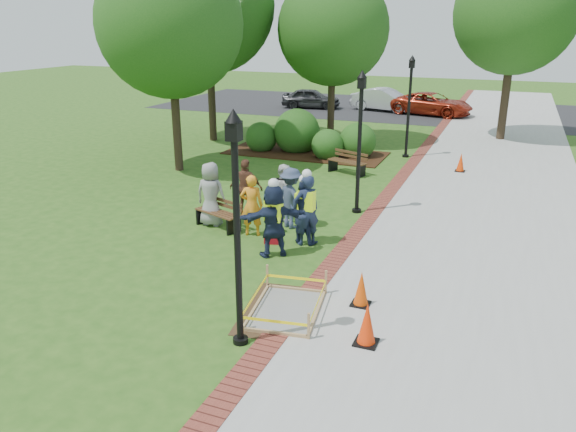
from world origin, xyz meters
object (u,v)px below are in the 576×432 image
at_px(lamp_near, 237,215).
at_px(hivis_worker_b, 306,208).
at_px(bench_near, 218,219).
at_px(wet_concrete_pad, 286,301).
at_px(cone_front, 367,325).
at_px(hivis_worker_a, 274,218).
at_px(hivis_worker_c, 304,209).

bearing_deg(lamp_near, hivis_worker_b, 96.22).
height_order(bench_near, lamp_near, lamp_near).
distance_m(wet_concrete_pad, cone_front, 1.91).
xyz_separation_m(bench_near, lamp_near, (3.27, -5.19, 2.22)).
bearing_deg(cone_front, hivis_worker_a, 135.22).
bearing_deg(hivis_worker_a, hivis_worker_c, 71.37).
height_order(wet_concrete_pad, hivis_worker_b, hivis_worker_b).
bearing_deg(hivis_worker_c, hivis_worker_b, -42.84).
bearing_deg(hivis_worker_a, cone_front, -44.78).
xyz_separation_m(bench_near, hivis_worker_c, (2.61, -0.12, 0.66)).
relative_size(bench_near, hivis_worker_c, 0.85).
distance_m(wet_concrete_pad, lamp_near, 2.66).
bearing_deg(wet_concrete_pad, hivis_worker_a, 118.12).
bearing_deg(cone_front, bench_near, 141.02).
xyz_separation_m(wet_concrete_pad, bench_near, (-3.61, 3.80, 0.02)).
relative_size(hivis_worker_b, hivis_worker_c, 1.10).
distance_m(cone_front, lamp_near, 3.09).
height_order(wet_concrete_pad, cone_front, cone_front).
bearing_deg(hivis_worker_c, lamp_near, -82.59).
distance_m(lamp_near, hivis_worker_b, 5.20).
xyz_separation_m(lamp_near, hivis_worker_c, (-0.66, 5.06, -1.56)).
bearing_deg(lamp_near, bench_near, 122.26).
bearing_deg(hivis_worker_a, wet_concrete_pad, -61.88).
relative_size(wet_concrete_pad, bench_near, 1.61).
distance_m(lamp_near, hivis_worker_c, 5.34).
relative_size(cone_front, hivis_worker_a, 0.42).
bearing_deg(bench_near, lamp_near, -57.74).
xyz_separation_m(wet_concrete_pad, hivis_worker_a, (-1.37, 2.56, 0.75)).
distance_m(bench_near, hivis_worker_b, 2.84).
xyz_separation_m(wet_concrete_pad, cone_front, (1.81, -0.59, 0.17)).
distance_m(hivis_worker_a, hivis_worker_c, 1.17).
xyz_separation_m(bench_near, cone_front, (5.42, -4.39, 0.14)).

